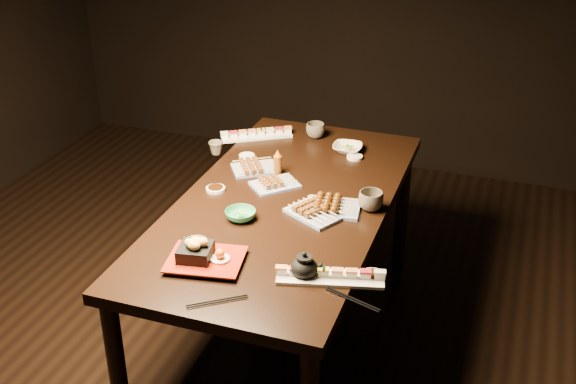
# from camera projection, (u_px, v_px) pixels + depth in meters

# --- Properties ---
(ground) EXTENTS (5.00, 5.00, 0.00)m
(ground) POSITION_uv_depth(u_px,v_px,m) (182.00, 370.00, 3.33)
(ground) COLOR black
(ground) RESTS_ON ground
(dining_table) EXTENTS (1.28, 1.96, 0.75)m
(dining_table) POSITION_uv_depth(u_px,v_px,m) (284.00, 271.00, 3.37)
(dining_table) COLOR black
(dining_table) RESTS_ON ground
(sushi_platter_near) EXTENTS (0.41, 0.21, 0.05)m
(sushi_platter_near) POSITION_uv_depth(u_px,v_px,m) (330.00, 274.00, 2.65)
(sushi_platter_near) COLOR white
(sushi_platter_near) RESTS_ON dining_table
(sushi_platter_far) EXTENTS (0.37, 0.29, 0.05)m
(sushi_platter_far) POSITION_uv_depth(u_px,v_px,m) (256.00, 133.00, 3.83)
(sushi_platter_far) COLOR white
(sushi_platter_far) RESTS_ON dining_table
(yakitori_plate_center) EXTENTS (0.25, 0.25, 0.05)m
(yakitori_plate_center) POSITION_uv_depth(u_px,v_px,m) (275.00, 181.00, 3.32)
(yakitori_plate_center) COLOR #828EB6
(yakitori_plate_center) RESTS_ON dining_table
(yakitori_plate_right) EXTENTS (0.28, 0.26, 0.06)m
(yakitori_plate_right) POSITION_uv_depth(u_px,v_px,m) (315.00, 209.00, 3.07)
(yakitori_plate_right) COLOR #828EB6
(yakitori_plate_right) RESTS_ON dining_table
(yakitori_plate_left) EXTENTS (0.26, 0.24, 0.05)m
(yakitori_plate_left) POSITION_uv_depth(u_px,v_px,m) (255.00, 165.00, 3.47)
(yakitori_plate_left) COLOR #828EB6
(yakitori_plate_left) RESTS_ON dining_table
(tsukune_plate) EXTENTS (0.26, 0.21, 0.06)m
(tsukune_plate) POSITION_uv_depth(u_px,v_px,m) (332.00, 204.00, 3.11)
(tsukune_plate) COLOR #828EB6
(tsukune_plate) RESTS_ON dining_table
(edamame_bowl_green) EXTENTS (0.14, 0.14, 0.04)m
(edamame_bowl_green) POSITION_uv_depth(u_px,v_px,m) (241.00, 215.00, 3.05)
(edamame_bowl_green) COLOR #31965D
(edamame_bowl_green) RESTS_ON dining_table
(edamame_bowl_cream) EXTENTS (0.16, 0.16, 0.04)m
(edamame_bowl_cream) POSITION_uv_depth(u_px,v_px,m) (347.00, 148.00, 3.66)
(edamame_bowl_cream) COLOR #F9E6CC
(edamame_bowl_cream) RESTS_ON dining_table
(tempura_tray) EXTENTS (0.32, 0.27, 0.10)m
(tempura_tray) POSITION_uv_depth(u_px,v_px,m) (205.00, 252.00, 2.73)
(tempura_tray) COLOR black
(tempura_tray) RESTS_ON dining_table
(teacup_near_left) EXTENTS (0.09, 0.09, 0.08)m
(teacup_near_left) POSITION_uv_depth(u_px,v_px,m) (197.00, 250.00, 2.76)
(teacup_near_left) COLOR brown
(teacup_near_left) RESTS_ON dining_table
(teacup_mid_right) EXTENTS (0.11, 0.11, 0.09)m
(teacup_mid_right) POSITION_uv_depth(u_px,v_px,m) (371.00, 201.00, 3.11)
(teacup_mid_right) COLOR brown
(teacup_mid_right) RESTS_ON dining_table
(teacup_far_left) EXTENTS (0.10, 0.10, 0.07)m
(teacup_far_left) POSITION_uv_depth(u_px,v_px,m) (216.00, 148.00, 3.63)
(teacup_far_left) COLOR brown
(teacup_far_left) RESTS_ON dining_table
(teacup_far_right) EXTENTS (0.12, 0.12, 0.08)m
(teacup_far_right) POSITION_uv_depth(u_px,v_px,m) (315.00, 131.00, 3.81)
(teacup_far_right) COLOR brown
(teacup_far_right) RESTS_ON dining_table
(teapot) EXTENTS (0.15, 0.15, 0.10)m
(teapot) POSITION_uv_depth(u_px,v_px,m) (304.00, 265.00, 2.65)
(teapot) COLOR black
(teapot) RESTS_ON dining_table
(condiment_bottle) EXTENTS (0.05, 0.05, 0.12)m
(condiment_bottle) POSITION_uv_depth(u_px,v_px,m) (278.00, 162.00, 3.42)
(condiment_bottle) COLOR brown
(condiment_bottle) RESTS_ON dining_table
(sauce_dish_west) EXTENTS (0.10, 0.10, 0.02)m
(sauce_dish_west) POSITION_uv_depth(u_px,v_px,m) (216.00, 189.00, 3.29)
(sauce_dish_west) COLOR white
(sauce_dish_west) RESTS_ON dining_table
(sauce_dish_east) EXTENTS (0.09, 0.09, 0.01)m
(sauce_dish_east) POSITION_uv_depth(u_px,v_px,m) (355.00, 157.00, 3.59)
(sauce_dish_east) COLOR white
(sauce_dish_east) RESTS_ON dining_table
(sauce_dish_se) EXTENTS (0.11, 0.11, 0.01)m
(sauce_dish_se) POSITION_uv_depth(u_px,v_px,m) (372.00, 275.00, 2.67)
(sauce_dish_se) COLOR white
(sauce_dish_se) RESTS_ON dining_table
(sauce_dish_nw) EXTENTS (0.10, 0.10, 0.01)m
(sauce_dish_nw) POSITION_uv_depth(u_px,v_px,m) (247.00, 156.00, 3.60)
(sauce_dish_nw) COLOR white
(sauce_dish_nw) RESTS_ON dining_table
(chopsticks_near) EXTENTS (0.19, 0.15, 0.01)m
(chopsticks_near) POSITION_uv_depth(u_px,v_px,m) (217.00, 302.00, 2.53)
(chopsticks_near) COLOR black
(chopsticks_near) RESTS_ON dining_table
(chopsticks_se) EXTENTS (0.22, 0.09, 0.01)m
(chopsticks_se) POSITION_uv_depth(u_px,v_px,m) (352.00, 300.00, 2.54)
(chopsticks_se) COLOR black
(chopsticks_se) RESTS_ON dining_table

